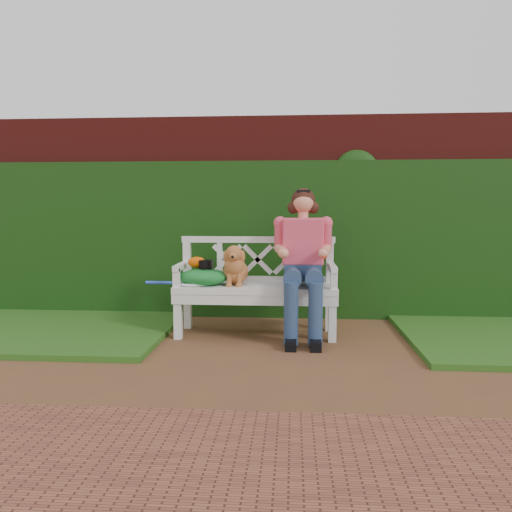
{
  "coord_description": "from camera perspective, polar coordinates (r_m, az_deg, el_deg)",
  "views": [
    {
      "loc": [
        0.08,
        -3.77,
        1.19
      ],
      "look_at": [
        -0.27,
        0.86,
        0.75
      ],
      "focal_mm": 35.0,
      "sensor_mm": 36.0,
      "label": 1
    }
  ],
  "objects": [
    {
      "name": "brick_wall",
      "position": [
        5.67,
        3.54,
        4.5
      ],
      "size": [
        10.0,
        0.3,
        2.2
      ],
      "primitive_type": "cube",
      "color": "#601714",
      "rests_on": "ground"
    },
    {
      "name": "green_bag",
      "position": [
        4.69,
        -6.05,
        -2.36
      ],
      "size": [
        0.55,
        0.49,
        0.16
      ],
      "primitive_type": null,
      "rotation": [
        0.0,
        0.0,
        -0.34
      ],
      "color": "#35762C",
      "rests_on": "garden_bench"
    },
    {
      "name": "seated_woman",
      "position": [
        4.64,
        5.37,
        -0.99
      ],
      "size": [
        0.62,
        0.8,
        1.35
      ],
      "primitive_type": null,
      "rotation": [
        0.0,
        0.0,
        -0.07
      ],
      "color": "#F45671",
      "rests_on": "ground"
    },
    {
      "name": "ivy_hedge",
      "position": [
        5.46,
        3.49,
        1.84
      ],
      "size": [
        10.0,
        0.18,
        1.7
      ],
      "primitive_type": "cube",
      "color": "#12380C",
      "rests_on": "ground"
    },
    {
      "name": "brick_paving",
      "position": [
        2.47,
        2.2,
        -23.05
      ],
      "size": [
        4.0,
        1.2,
        0.03
      ],
      "primitive_type": "cube",
      "color": "brown",
      "rests_on": "ground"
    },
    {
      "name": "grass_left",
      "position": [
        5.41,
        -23.25,
        -7.46
      ],
      "size": [
        2.6,
        2.0,
        0.05
      ],
      "primitive_type": "cube",
      "color": "#225B15",
      "rests_on": "ground"
    },
    {
      "name": "baseball_glove",
      "position": [
        4.72,
        -6.79,
        -0.72
      ],
      "size": [
        0.19,
        0.16,
        0.11
      ],
      "primitive_type": "ellipsoid",
      "rotation": [
        0.0,
        0.0,
        -0.28
      ],
      "color": "#DE5106",
      "rests_on": "green_bag"
    },
    {
      "name": "camera_item",
      "position": [
        4.68,
        -5.73,
        -0.93
      ],
      "size": [
        0.12,
        0.09,
        0.08
      ],
      "primitive_type": "cube",
      "rotation": [
        0.0,
        0.0,
        0.01
      ],
      "color": "black",
      "rests_on": "green_bag"
    },
    {
      "name": "ground",
      "position": [
        3.95,
        3.07,
        -12.12
      ],
      "size": [
        60.0,
        60.0,
        0.0
      ],
      "primitive_type": "plane",
      "color": "brown"
    },
    {
      "name": "garden_bench",
      "position": [
        4.74,
        0.0,
        -6.15
      ],
      "size": [
        1.63,
        0.73,
        0.48
      ],
      "primitive_type": null,
      "rotation": [
        0.0,
        0.0,
        -0.09
      ],
      "color": "white",
      "rests_on": "ground"
    },
    {
      "name": "tennis_racket",
      "position": [
        4.72,
        -7.47,
        -3.08
      ],
      "size": [
        0.72,
        0.5,
        0.03
      ],
      "primitive_type": null,
      "rotation": [
        0.0,
        0.0,
        0.36
      ],
      "color": "white",
      "rests_on": "garden_bench"
    },
    {
      "name": "dog",
      "position": [
        4.66,
        -2.39,
        -0.98
      ],
      "size": [
        0.32,
        0.39,
        0.38
      ],
      "primitive_type": null,
      "rotation": [
        0.0,
        0.0,
        -0.21
      ],
      "color": "olive",
      "rests_on": "garden_bench"
    }
  ]
}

